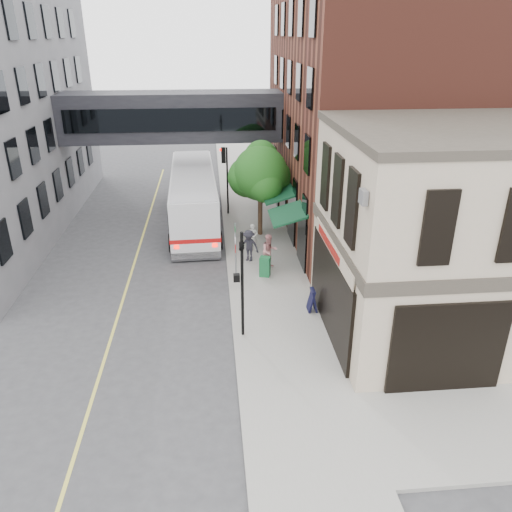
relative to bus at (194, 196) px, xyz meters
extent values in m
plane|color=#38383A|center=(1.84, -15.71, -1.87)|extent=(120.00, 120.00, 0.00)
cube|color=gray|center=(3.84, -1.71, -1.80)|extent=(4.00, 60.00, 0.15)
cube|color=tan|center=(10.84, -13.71, 2.20)|extent=(10.00, 8.00, 8.15)
cube|color=#38332B|center=(10.84, -13.71, 2.28)|extent=(10.12, 8.12, 0.50)
cube|color=#38332B|center=(10.84, -13.71, 6.43)|extent=(10.12, 8.12, 0.30)
cube|color=black|center=(5.78, -13.71, -0.02)|extent=(0.14, 6.40, 3.40)
cube|color=black|center=(5.74, -13.71, -0.02)|extent=(0.04, 5.90, 3.00)
cube|color=maroon|center=(5.72, -13.11, 1.93)|extent=(0.03, 3.60, 0.32)
cube|color=#54241A|center=(11.84, -0.71, 5.13)|extent=(12.00, 18.00, 14.00)
cube|color=#0C361E|center=(4.98, -1.96, 1.13)|extent=(1.80, 13.00, 0.40)
cube|color=black|center=(-1.16, 2.29, 4.63)|extent=(14.00, 3.00, 3.00)
cube|color=black|center=(-1.16, 0.74, 4.63)|extent=(13.00, 0.08, 1.40)
cube|color=black|center=(-1.16, 3.84, 4.63)|extent=(13.00, 0.08, 1.40)
cylinder|color=black|center=(2.24, -13.71, 0.53)|extent=(0.12, 0.12, 4.50)
cube|color=black|center=(2.02, -13.71, 0.88)|extent=(0.25, 0.22, 0.30)
imported|color=black|center=(2.24, -13.71, 2.38)|extent=(0.20, 0.16, 1.00)
cylinder|color=black|center=(2.24, 1.29, 0.53)|extent=(0.12, 0.12, 4.50)
cube|color=black|center=(2.02, 1.29, 0.88)|extent=(0.25, 0.22, 0.30)
cube|color=black|center=(2.02, 1.29, 2.28)|extent=(0.28, 0.28, 1.00)
sphere|color=#FF0C05|center=(1.86, 1.29, 2.63)|extent=(0.18, 0.18, 0.18)
cylinder|color=gray|center=(2.24, -8.71, -0.22)|extent=(0.08, 0.08, 3.00)
cube|color=white|center=(2.22, -8.71, 0.48)|extent=(0.03, 0.75, 0.22)
cube|color=#0C591E|center=(2.22, -8.71, 1.03)|extent=(0.03, 0.70, 0.18)
cube|color=#B20C0C|center=(2.22, -8.71, -0.02)|extent=(0.03, 0.30, 0.40)
cylinder|color=#382619|center=(4.04, -2.71, -0.32)|extent=(0.28, 0.28, 2.80)
sphere|color=#165318|center=(4.04, -2.71, 2.08)|extent=(3.20, 3.20, 3.20)
sphere|color=#165318|center=(4.84, -2.21, 1.68)|extent=(2.20, 2.20, 2.20)
sphere|color=#165318|center=(3.34, -2.41, 1.78)|extent=(2.40, 2.40, 2.40)
sphere|color=#165318|center=(4.14, -2.11, 2.88)|extent=(2.00, 2.00, 2.00)
cube|color=#D8CC4C|center=(-3.16, -5.71, -1.87)|extent=(0.12, 40.00, 0.01)
cube|color=silver|center=(0.00, 0.00, -0.09)|extent=(3.12, 12.50, 3.13)
cube|color=black|center=(0.00, 0.00, 0.45)|extent=(3.18, 12.28, 1.13)
cube|color=#B20C0C|center=(0.00, 0.00, -0.63)|extent=(3.18, 12.52, 0.24)
cylinder|color=black|center=(-1.19, -4.57, -1.34)|extent=(0.36, 1.09, 1.08)
cylinder|color=black|center=(1.50, -4.48, -1.34)|extent=(0.36, 1.09, 1.08)
cylinder|color=black|center=(-1.49, 4.06, -1.34)|extent=(0.36, 1.09, 1.08)
cylinder|color=black|center=(1.21, 4.15, -1.34)|extent=(0.36, 1.09, 1.08)
imported|color=silver|center=(3.38, -5.09, -0.96)|extent=(0.57, 0.39, 1.53)
imported|color=tan|center=(4.04, -7.44, -0.81)|extent=(1.08, 0.97, 1.82)
imported|color=black|center=(3.05, -6.54, -0.85)|extent=(1.31, 1.12, 1.76)
cube|color=#155C30|center=(3.71, -8.44, -1.22)|extent=(0.62, 0.58, 1.02)
cube|color=black|center=(5.42, -12.07, -1.20)|extent=(0.38, 0.59, 1.05)
camera|label=1|loc=(1.19, -31.02, 9.60)|focal=35.00mm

